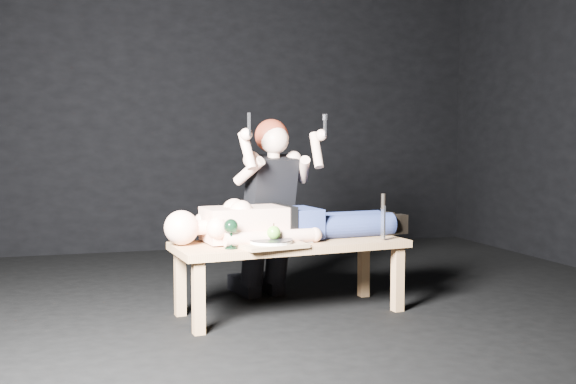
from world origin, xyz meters
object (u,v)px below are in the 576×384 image
object	(u,v)px
table	(290,277)
goblet	(231,234)
lying_man	(291,218)
serving_tray	(271,245)
kneeling_woman	(266,206)
carving_knife	(383,217)

from	to	relation	value
table	goblet	size ratio (longest dim) A/B	8.29
lying_man	serving_tray	bearing A→B (deg)	-132.85
serving_tray	goblet	bearing A→B (deg)	179.83
goblet	kneeling_woman	bearing A→B (deg)	59.99
lying_man	kneeling_woman	bearing A→B (deg)	94.53
kneeling_woman	carving_knife	xyz separation A→B (m)	(0.60, -0.59, -0.03)
table	lying_man	bearing A→B (deg)	64.28
kneeling_woman	serving_tray	size ratio (longest dim) A/B	3.35
goblet	table	bearing A→B (deg)	24.02
kneeling_woman	carving_knife	distance (m)	0.84
table	serving_tray	xyz separation A→B (m)	(-0.17, -0.18, 0.24)
kneeling_woman	goblet	size ratio (longest dim) A/B	7.27
serving_tray	carving_knife	bearing A→B (deg)	4.00
lying_man	table	bearing A→B (deg)	-115.72
goblet	carving_knife	xyz separation A→B (m)	(0.97, 0.05, 0.06)
goblet	carving_knife	size ratio (longest dim) A/B	0.59
kneeling_woman	lying_man	bearing A→B (deg)	-90.86
kneeling_woman	goblet	distance (m)	0.74
serving_tray	table	bearing A→B (deg)	46.96
kneeling_woman	goblet	bearing A→B (deg)	-131.92
table	goblet	bearing A→B (deg)	-162.50
goblet	carving_knife	bearing A→B (deg)	2.98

